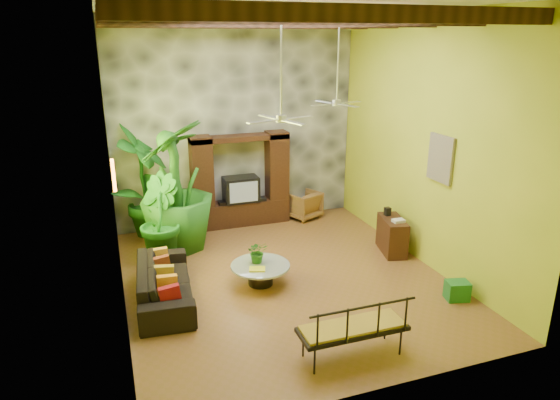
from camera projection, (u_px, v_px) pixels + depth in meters
name	position (u px, v px, depth m)	size (l,w,h in m)	color
ground	(284.00, 277.00, 9.82)	(7.00, 7.00, 0.00)	brown
ceiling	(284.00, 6.00, 8.25)	(6.00, 7.00, 0.02)	silver
back_wall	(235.00, 123.00, 12.17)	(6.00, 0.02, 5.00)	#9DAD27
left_wall	(110.00, 167.00, 8.08)	(0.02, 7.00, 5.00)	#9DAD27
right_wall	(425.00, 142.00, 9.98)	(0.02, 7.00, 5.00)	#9DAD27
stone_accent_wall	(236.00, 123.00, 12.11)	(5.98, 0.10, 4.98)	#3B3D43
ceiling_beams	(284.00, 20.00, 8.32)	(5.95, 5.36, 0.22)	black
entertainment_center	(241.00, 187.00, 12.32)	(2.40, 0.55, 2.30)	black
ceiling_fan_front	(281.00, 106.00, 8.33)	(1.28, 1.28, 1.86)	#B9B9BE
ceiling_fan_back	(337.00, 93.00, 10.33)	(1.28, 1.28, 1.86)	#B9B9BE
wall_art_mask	(113.00, 175.00, 9.12)	(0.06, 0.32, 0.55)	#BD9016
wall_art_painting	(441.00, 159.00, 9.50)	(0.06, 0.70, 0.90)	#2A5E9A
sofa	(165.00, 283.00, 8.88)	(2.35, 0.92, 0.69)	black
wicker_armchair	(303.00, 205.00, 12.95)	(0.76, 0.78, 0.71)	olive
tall_plant_a	(143.00, 182.00, 11.46)	(1.41, 0.95, 2.68)	#17571A
tall_plant_b	(158.00, 219.00, 10.28)	(1.02, 0.82, 1.86)	#1A641B
tall_plant_c	(176.00, 186.00, 10.79)	(1.60, 1.60, 2.86)	#206019
coffee_table	(260.00, 272.00, 9.49)	(1.12, 1.12, 0.40)	black
centerpiece_plant	(258.00, 252.00, 9.49)	(0.39, 0.34, 0.43)	#225E18
yellow_tray	(257.00, 269.00, 9.23)	(0.29, 0.21, 0.03)	yellow
iron_bench	(355.00, 327.00, 7.19)	(1.63, 0.59, 0.57)	black
side_console	(392.00, 235.00, 10.87)	(0.43, 0.96, 0.77)	#311F0F
green_bin	(457.00, 291.00, 8.95)	(0.40, 0.30, 0.35)	#1D6D36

